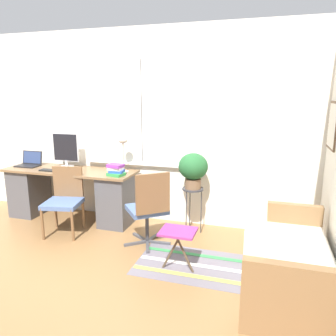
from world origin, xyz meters
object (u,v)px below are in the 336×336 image
(laptop, at_px, (29,163))
(keyboard, at_px, (54,171))
(desk_chair_wooden, at_px, (64,199))
(folding_stool, at_px, (178,235))
(monitor, at_px, (66,150))
(couch_loveseat, at_px, (283,261))
(potted_plant, at_px, (193,168))
(mouse, at_px, (72,171))
(plant_stand, at_px, (193,193))
(book_stack, at_px, (116,170))
(office_chair_swivel, at_px, (149,208))
(desk_lamp, at_px, (123,146))

(laptop, xyz_separation_m, keyboard, (0.57, -0.19, -0.04))
(desk_chair_wooden, bearing_deg, folding_stool, -28.14)
(monitor, height_order, couch_loveseat, monitor)
(potted_plant, bearing_deg, mouse, -173.70)
(desk_chair_wooden, distance_m, couch_loveseat, 2.78)
(laptop, relative_size, potted_plant, 0.74)
(monitor, xyz_separation_m, plant_stand, (1.94, -0.09, -0.46))
(book_stack, distance_m, couch_loveseat, 2.35)
(laptop, relative_size, desk_chair_wooden, 0.40)
(mouse, relative_size, office_chair_swivel, 0.07)
(couch_loveseat, bearing_deg, potted_plant, 47.17)
(office_chair_swivel, bearing_deg, mouse, -55.08)
(book_stack, bearing_deg, couch_loveseat, -22.09)
(desk_lamp, xyz_separation_m, plant_stand, (1.00, -0.06, -0.57))
(keyboard, bearing_deg, potted_plant, 5.76)
(desk_chair_wooden, bearing_deg, office_chair_swivel, -13.75)
(office_chair_swivel, bearing_deg, potted_plant, -166.88)
(potted_plant, bearing_deg, monitor, 177.43)
(monitor, bearing_deg, plant_stand, -2.57)
(desk_lamp, height_order, potted_plant, desk_lamp)
(desk_lamp, distance_m, desk_chair_wooden, 1.05)
(office_chair_swivel, relative_size, potted_plant, 2.03)
(desk_chair_wooden, bearing_deg, book_stack, 17.22)
(book_stack, bearing_deg, mouse, -178.04)
(keyboard, height_order, office_chair_swivel, office_chair_swivel)
(mouse, relative_size, plant_stand, 0.12)
(desk_chair_wooden, height_order, folding_stool, desk_chair_wooden)
(laptop, xyz_separation_m, desk_chair_wooden, (0.92, -0.49, -0.33))
(couch_loveseat, xyz_separation_m, potted_plant, (-1.10, 1.02, 0.60))
(desk_chair_wooden, bearing_deg, keyboard, 128.47)
(laptop, xyz_separation_m, office_chair_swivel, (2.12, -0.54, -0.31))
(monitor, xyz_separation_m, desk_lamp, (0.94, -0.03, 0.11))
(desk_chair_wooden, height_order, plant_stand, desk_chair_wooden)
(monitor, relative_size, desk_lamp, 1.04)
(desk_chair_wooden, relative_size, folding_stool, 1.91)
(book_stack, height_order, plant_stand, book_stack)
(couch_loveseat, height_order, plant_stand, couch_loveseat)
(book_stack, relative_size, desk_chair_wooden, 0.28)
(plant_stand, xyz_separation_m, folding_stool, (0.07, -1.00, -0.15))
(laptop, xyz_separation_m, couch_loveseat, (3.64, -1.02, -0.52))
(office_chair_swivel, bearing_deg, book_stack, -71.45)
(folding_stool, bearing_deg, book_stack, 142.52)
(book_stack, relative_size, folding_stool, 0.53)
(monitor, distance_m, potted_plant, 1.95)
(desk_chair_wooden, bearing_deg, couch_loveseat, -22.48)
(desk_lamp, xyz_separation_m, couch_loveseat, (2.11, -1.08, -0.84))
(folding_stool, bearing_deg, potted_plant, 94.29)
(book_stack, xyz_separation_m, couch_loveseat, (2.12, -0.86, -0.54))
(desk_lamp, relative_size, plant_stand, 0.80)
(monitor, distance_m, desk_chair_wooden, 0.86)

